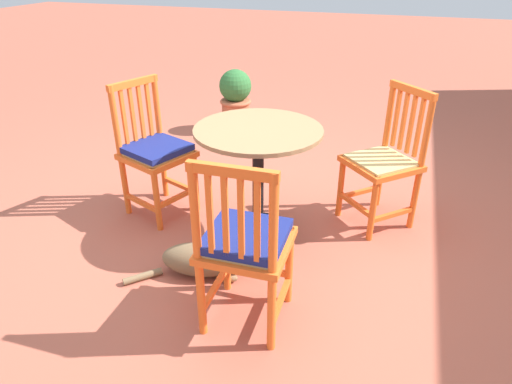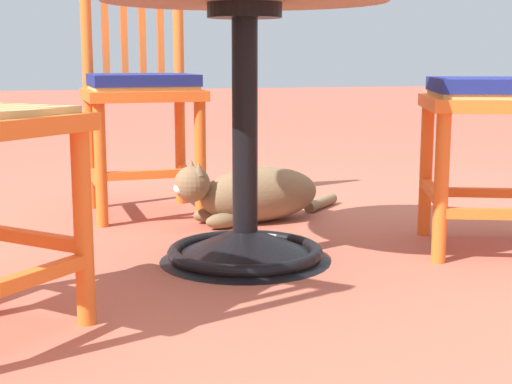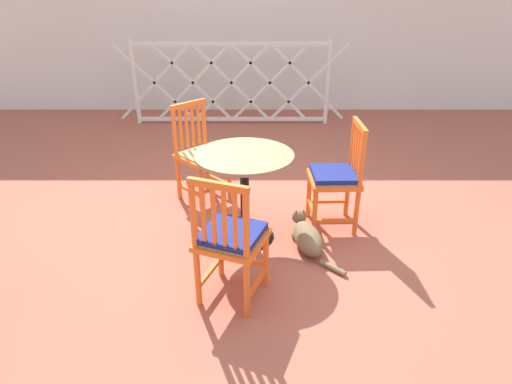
{
  "view_description": "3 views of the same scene",
  "coord_description": "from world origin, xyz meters",
  "px_view_note": "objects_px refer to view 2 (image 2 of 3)",
  "views": [
    {
      "loc": [
        2.4,
        0.83,
        1.64
      ],
      "look_at": [
        0.2,
        0.09,
        0.4
      ],
      "focal_mm": 31.7,
      "sensor_mm": 36.0,
      "label": 1
    },
    {
      "loc": [
        -1.97,
        0.58,
        0.56
      ],
      "look_at": [
        -0.1,
        0.06,
        0.22
      ],
      "focal_mm": 53.76,
      "sensor_mm": 36.0,
      "label": 2
    },
    {
      "loc": [
        0.13,
        -3.07,
        1.95
      ],
      "look_at": [
        0.13,
        0.13,
        0.37
      ],
      "focal_mm": 31.08,
      "sensor_mm": 36.0,
      "label": 3
    }
  ],
  "objects_px": {
    "cafe_table": "(245,160)",
    "tabby_cat": "(250,195)",
    "orange_chair_near_fence": "(504,98)",
    "orange_chair_by_planter": "(141,90)"
  },
  "relations": [
    {
      "from": "cafe_table",
      "to": "tabby_cat",
      "type": "relative_size",
      "value": 1.1
    },
    {
      "from": "tabby_cat",
      "to": "orange_chair_near_fence",
      "type": "bearing_deg",
      "value": -132.68
    },
    {
      "from": "orange_chair_by_planter",
      "to": "tabby_cat",
      "type": "xyz_separation_m",
      "value": [
        -0.26,
        -0.33,
        -0.35
      ]
    },
    {
      "from": "orange_chair_near_fence",
      "to": "tabby_cat",
      "type": "distance_m",
      "value": 0.9
    },
    {
      "from": "orange_chair_by_planter",
      "to": "tabby_cat",
      "type": "distance_m",
      "value": 0.55
    },
    {
      "from": "cafe_table",
      "to": "tabby_cat",
      "type": "height_order",
      "value": "cafe_table"
    },
    {
      "from": "orange_chair_by_planter",
      "to": "tabby_cat",
      "type": "height_order",
      "value": "orange_chair_by_planter"
    },
    {
      "from": "cafe_table",
      "to": "tabby_cat",
      "type": "xyz_separation_m",
      "value": [
        0.49,
        -0.15,
        -0.19
      ]
    },
    {
      "from": "orange_chair_near_fence",
      "to": "orange_chair_by_planter",
      "type": "height_order",
      "value": "same"
    },
    {
      "from": "orange_chair_near_fence",
      "to": "orange_chair_by_planter",
      "type": "relative_size",
      "value": 1.0
    }
  ]
}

